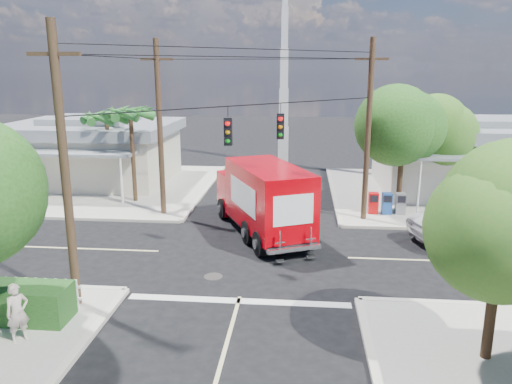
# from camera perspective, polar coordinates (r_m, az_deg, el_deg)

# --- Properties ---
(ground) EXTENTS (120.00, 120.00, 0.00)m
(ground) POSITION_cam_1_polar(r_m,az_deg,el_deg) (21.06, -0.51, -7.14)
(ground) COLOR black
(ground) RESTS_ON ground
(sidewalk_ne) EXTENTS (14.12, 14.12, 0.14)m
(sidewalk_ne) POSITION_cam_1_polar(r_m,az_deg,el_deg) (32.56, 20.98, -0.28)
(sidewalk_ne) COLOR #A7A196
(sidewalk_ne) RESTS_ON ground
(sidewalk_nw) EXTENTS (14.12, 14.12, 0.14)m
(sidewalk_nw) POSITION_cam_1_polar(r_m,az_deg,el_deg) (33.88, -17.18, 0.57)
(sidewalk_nw) COLOR #A7A196
(sidewalk_nw) RESTS_ON ground
(road_markings) EXTENTS (32.00, 32.00, 0.01)m
(road_markings) POSITION_cam_1_polar(r_m,az_deg,el_deg) (19.70, -0.95, -8.68)
(road_markings) COLOR beige
(road_markings) RESTS_ON ground
(building_ne) EXTENTS (11.80, 10.20, 4.50)m
(building_ne) POSITION_cam_1_polar(r_m,az_deg,el_deg) (33.61, 23.50, 3.84)
(building_ne) COLOR silver
(building_ne) RESTS_ON sidewalk_ne
(building_nw) EXTENTS (10.80, 10.20, 4.30)m
(building_nw) POSITION_cam_1_polar(r_m,az_deg,el_deg) (35.34, -18.15, 4.60)
(building_nw) COLOR beige
(building_nw) RESTS_ON sidewalk_nw
(radio_tower) EXTENTS (0.80, 0.80, 17.00)m
(radio_tower) POSITION_cam_1_polar(r_m,az_deg,el_deg) (39.60, 3.21, 11.21)
(radio_tower) COLOR silver
(radio_tower) RESTS_ON ground
(tree_ne_front) EXTENTS (4.21, 4.14, 6.66)m
(tree_ne_front) POSITION_cam_1_polar(r_m,az_deg,el_deg) (26.94, 16.57, 7.42)
(tree_ne_front) COLOR #422D1C
(tree_ne_front) RESTS_ON sidewalk_ne
(tree_ne_back) EXTENTS (3.77, 3.66, 5.82)m
(tree_ne_back) POSITION_cam_1_polar(r_m,az_deg,el_deg) (29.73, 20.65, 6.55)
(tree_ne_back) COLOR #422D1C
(tree_ne_back) RESTS_ON sidewalk_ne
(tree_se) EXTENTS (3.67, 3.54, 5.62)m
(tree_se) POSITION_cam_1_polar(r_m,az_deg,el_deg) (13.74, 26.48, -2.58)
(tree_se) COLOR #422D1C
(tree_se) RESTS_ON sidewalk_se
(palm_nw_front) EXTENTS (3.01, 3.08, 5.59)m
(palm_nw_front) POSITION_cam_1_polar(r_m,az_deg,el_deg) (28.76, -14.15, 8.52)
(palm_nw_front) COLOR #422D1C
(palm_nw_front) RESTS_ON sidewalk_nw
(palm_nw_back) EXTENTS (3.01, 3.08, 5.19)m
(palm_nw_back) POSITION_cam_1_polar(r_m,az_deg,el_deg) (30.90, -16.73, 8.02)
(palm_nw_back) COLOR #422D1C
(palm_nw_back) RESTS_ON sidewalk_nw
(utility_poles) EXTENTS (12.00, 10.68, 9.00)m
(utility_poles) POSITION_cam_1_polar(r_m,az_deg,el_deg) (21.63, -4.30, 6.21)
(utility_poles) COLOR #473321
(utility_poles) RESTS_ON ground
(vending_boxes) EXTENTS (1.90, 0.50, 1.10)m
(vending_boxes) POSITION_cam_1_polar(r_m,az_deg,el_deg) (27.02, 14.72, -1.26)
(vending_boxes) COLOR red
(vending_boxes) RESTS_ON sidewalk_ne
(delivery_truck) EXTENTS (5.31, 8.01, 3.37)m
(delivery_truck) POSITION_cam_1_polar(r_m,az_deg,el_deg) (23.10, 0.78, -0.75)
(delivery_truck) COLOR black
(delivery_truck) RESTS_ON ground
(parked_car) EXTENTS (6.57, 4.53, 1.67)m
(parked_car) POSITION_cam_1_polar(r_m,az_deg,el_deg) (24.23, 24.10, -3.46)
(parked_car) COLOR silver
(parked_car) RESTS_ON ground
(pedestrian) EXTENTS (0.72, 0.74, 1.70)m
(pedestrian) POSITION_cam_1_polar(r_m,az_deg,el_deg) (15.75, -25.60, -12.32)
(pedestrian) COLOR #BBA89D
(pedestrian) RESTS_ON sidewalk_sw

